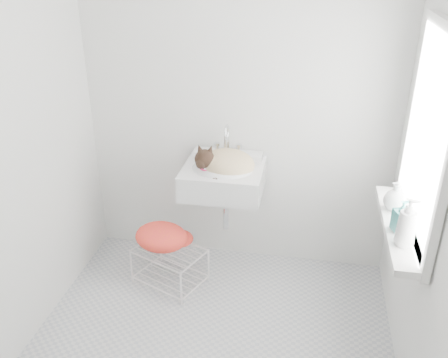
% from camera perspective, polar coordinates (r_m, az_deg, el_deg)
% --- Properties ---
extents(floor, '(2.20, 2.00, 0.02)m').
position_cam_1_polar(floor, '(3.12, -1.62, -18.81)').
color(floor, '#B6B6B6').
rests_on(floor, ground).
extents(back_wall, '(2.20, 0.02, 2.50)m').
position_cam_1_polar(back_wall, '(3.34, 1.76, 9.43)').
color(back_wall, silver).
rests_on(back_wall, ground).
extents(right_wall, '(0.02, 2.00, 2.50)m').
position_cam_1_polar(right_wall, '(2.44, 24.15, 0.65)').
color(right_wall, silver).
rests_on(right_wall, ground).
extents(left_wall, '(0.02, 2.00, 2.50)m').
position_cam_1_polar(left_wall, '(2.85, -24.21, 4.15)').
color(left_wall, silver).
rests_on(left_wall, ground).
extents(window_glass, '(0.01, 0.80, 1.00)m').
position_cam_1_polar(window_glass, '(2.58, 23.37, 4.56)').
color(window_glass, white).
rests_on(window_glass, right_wall).
extents(window_frame, '(0.04, 0.90, 1.10)m').
position_cam_1_polar(window_frame, '(2.58, 23.05, 4.59)').
color(window_frame, white).
rests_on(window_frame, right_wall).
extents(windowsill, '(0.16, 0.88, 0.04)m').
position_cam_1_polar(windowsill, '(2.78, 19.99, -5.30)').
color(windowsill, white).
rests_on(windowsill, right_wall).
extents(sink, '(0.54, 0.47, 0.22)m').
position_cam_1_polar(sink, '(3.25, -0.08, 1.42)').
color(sink, white).
rests_on(sink, back_wall).
extents(faucet, '(0.20, 0.14, 0.20)m').
position_cam_1_polar(faucet, '(3.36, 0.49, 4.85)').
color(faucet, silver).
rests_on(faucet, sink).
extents(cat, '(0.42, 0.35, 0.25)m').
position_cam_1_polar(cat, '(3.21, 0.11, 1.91)').
color(cat, tan).
rests_on(cat, sink).
extents(wire_rack, '(0.54, 0.47, 0.27)m').
position_cam_1_polar(wire_rack, '(3.51, -6.43, -9.99)').
color(wire_rack, silver).
rests_on(wire_rack, floor).
extents(towel, '(0.44, 0.35, 0.16)m').
position_cam_1_polar(towel, '(3.46, -7.40, -7.52)').
color(towel, '#DA5E00').
rests_on(towel, wire_rack).
extents(bottle_a, '(0.11, 0.11, 0.22)m').
position_cam_1_polar(bottle_a, '(2.59, 20.45, -7.31)').
color(bottle_a, white).
rests_on(bottle_a, windowsill).
extents(bottle_b, '(0.10, 0.10, 0.17)m').
position_cam_1_polar(bottle_b, '(2.70, 20.05, -5.72)').
color(bottle_b, teal).
rests_on(bottle_b, windowsill).
extents(bottle_c, '(0.16, 0.16, 0.17)m').
position_cam_1_polar(bottle_c, '(2.90, 19.47, -3.40)').
color(bottle_c, white).
rests_on(bottle_c, windowsill).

